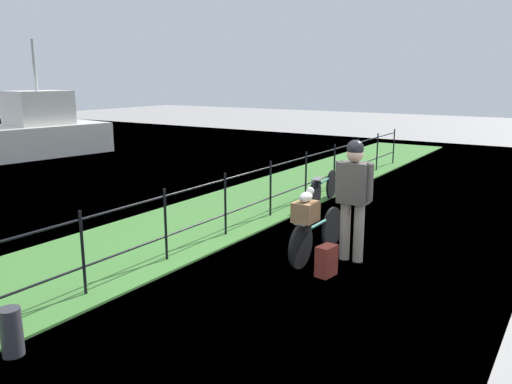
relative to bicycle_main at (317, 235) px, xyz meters
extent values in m
plane|color=#9E9993|center=(-0.55, -0.48, -0.33)|extent=(60.00, 60.00, 0.00)
cube|color=#478438|center=(-0.55, 2.53, -0.31)|extent=(27.00, 2.40, 0.03)
cylinder|color=black|center=(-2.63, 1.68, 0.18)|extent=(0.04, 0.04, 1.03)
cylinder|color=black|center=(-1.25, 1.68, 0.18)|extent=(0.04, 0.04, 1.03)
cylinder|color=black|center=(0.14, 1.68, 0.18)|extent=(0.04, 0.04, 1.03)
cylinder|color=black|center=(1.52, 1.68, 0.18)|extent=(0.04, 0.04, 1.03)
cylinder|color=black|center=(2.91, 1.68, 0.18)|extent=(0.04, 0.04, 1.03)
cylinder|color=black|center=(4.29, 1.68, 0.18)|extent=(0.04, 0.04, 1.03)
cylinder|color=black|center=(5.68, 1.68, 0.18)|extent=(0.04, 0.04, 1.03)
cylinder|color=black|center=(7.06, 1.68, 0.18)|extent=(0.04, 0.04, 1.03)
cylinder|color=black|center=(8.45, 1.68, 0.18)|extent=(0.04, 0.04, 1.03)
cylinder|color=black|center=(-0.55, 1.68, 0.03)|extent=(18.00, 0.03, 0.03)
cylinder|color=black|center=(-0.55, 1.68, 0.59)|extent=(18.00, 0.03, 0.03)
cylinder|color=black|center=(0.52, 0.00, -0.02)|extent=(0.62, 0.05, 0.62)
cylinder|color=black|center=(-0.48, 0.00, -0.02)|extent=(0.62, 0.05, 0.62)
cylinder|color=#337F70|center=(0.02, 0.00, 0.15)|extent=(0.78, 0.05, 0.04)
cube|color=black|center=(-0.36, 0.00, 0.19)|extent=(0.20, 0.09, 0.06)
cube|color=slate|center=(-0.36, 0.00, 0.28)|extent=(0.36, 0.16, 0.02)
cube|color=olive|center=(-0.36, 0.00, 0.42)|extent=(0.34, 0.28, 0.27)
ellipsoid|color=silver|center=(-0.36, 0.00, 0.62)|extent=(0.28, 0.14, 0.13)
sphere|color=silver|center=(-0.24, 0.00, 0.68)|extent=(0.11, 0.11, 0.11)
cylinder|color=gray|center=(0.17, -0.35, 0.08)|extent=(0.14, 0.14, 0.82)
cylinder|color=gray|center=(0.17, -0.55, 0.08)|extent=(0.14, 0.14, 0.82)
cube|color=#4C4742|center=(0.17, -0.45, 0.77)|extent=(0.26, 0.40, 0.56)
cylinder|color=#4C4742|center=(0.17, -0.23, 0.80)|extent=(0.10, 0.10, 0.50)
cylinder|color=#4C4742|center=(0.17, -0.67, 0.80)|extent=(0.10, 0.10, 0.50)
sphere|color=tan|center=(0.17, -0.45, 1.16)|extent=(0.22, 0.22, 0.22)
sphere|color=black|center=(0.17, -0.45, 1.24)|extent=(0.23, 0.23, 0.23)
cube|color=maroon|center=(-0.54, -0.41, -0.13)|extent=(0.30, 0.21, 0.40)
cylinder|color=#38383D|center=(-3.86, 1.18, -0.10)|extent=(0.20, 0.20, 0.46)
cylinder|color=black|center=(3.44, 1.35, -0.03)|extent=(0.60, 0.13, 0.60)
cylinder|color=black|center=(2.38, 1.20, -0.03)|extent=(0.60, 0.13, 0.60)
cylinder|color=#337F70|center=(2.91, 1.28, 0.14)|extent=(0.83, 0.16, 0.04)
cube|color=black|center=(2.50, 1.22, 0.17)|extent=(0.21, 0.12, 0.06)
cube|color=slate|center=(2.50, 1.22, 0.27)|extent=(0.38, 0.21, 0.02)
cube|color=silver|center=(4.10, 12.01, 0.16)|extent=(4.30, 2.79, 0.98)
cube|color=silver|center=(4.10, 12.01, 1.19)|extent=(1.98, 1.80, 1.08)
cylinder|color=#B2B2B2|center=(4.10, 12.01, 2.53)|extent=(0.10, 0.10, 1.60)
camera|label=1|loc=(-6.28, -3.03, 2.17)|focal=36.28mm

